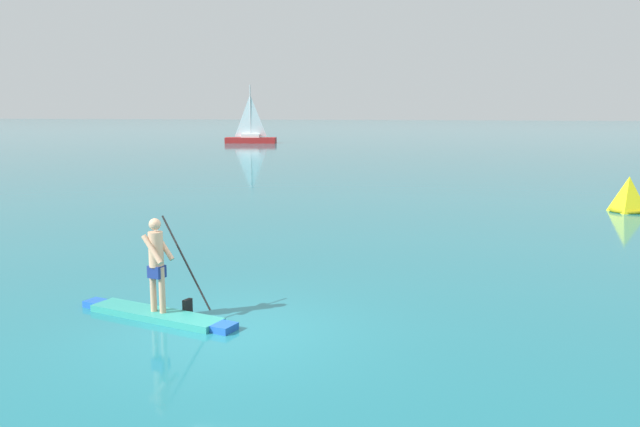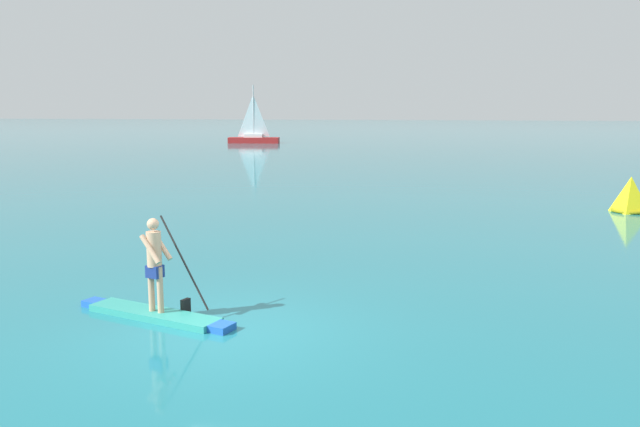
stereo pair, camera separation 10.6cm
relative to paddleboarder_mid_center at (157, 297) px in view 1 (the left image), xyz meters
The scene contains 4 objects.
ground 1.61m from the paddleboarder_mid_center, 15.43° to the right, with size 440.00×440.00×0.00m, color #1E727F.
paddleboarder_mid_center is the anchor object (origin of this frame).
race_marker_buoy 18.65m from the paddleboarder_mid_center, 52.74° to the left, with size 1.29×1.29×1.31m.
sailboat_left_horizon 60.77m from the paddleboarder_mid_center, 106.79° to the left, with size 5.78×2.51×6.37m.
Camera 1 is at (3.69, -9.78, 3.71)m, focal length 35.96 mm.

